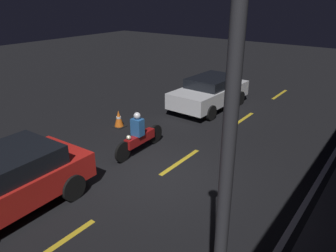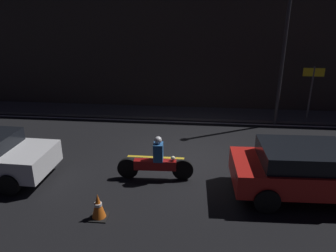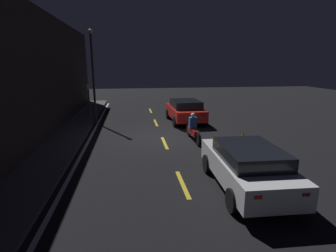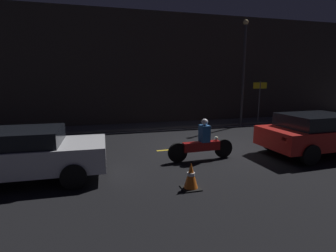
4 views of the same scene
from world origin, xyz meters
name	(u,v)px [view 4 (image 4 of 4)]	position (x,y,z in m)	size (l,w,h in m)	color
ground_plane	(206,147)	(0.00, 0.00, 0.00)	(56.00, 56.00, 0.00)	black
raised_curb	(172,125)	(0.00, 4.84, 0.05)	(28.00, 1.76, 0.10)	#4C4C4F
building_front	(167,69)	(0.00, 5.87, 3.19)	(28.00, 0.30, 6.37)	#2D2826
lane_dash_b	(57,158)	(-5.50, 0.00, 0.00)	(2.00, 0.14, 0.01)	gold
lane_dash_c	(182,149)	(-1.00, 0.00, 0.00)	(2.00, 0.14, 0.01)	gold
lane_dash_d	(281,141)	(3.50, 0.00, 0.00)	(2.00, 0.14, 0.01)	gold
lane_solid_kerb	(178,129)	(0.00, 3.71, 0.00)	(25.20, 0.14, 0.01)	silver
sedan_white	(23,153)	(-6.05, -1.86, 0.76)	(4.20, 2.02, 1.39)	silver
taxi_red	(318,133)	(3.45, -1.93, 0.79)	(4.15, 2.13, 1.45)	red
motorcycle	(202,144)	(-0.81, -1.46, 0.56)	(2.32, 0.37, 1.39)	black
traffic_cone_near	(191,176)	(-1.96, -3.54, 0.33)	(0.46, 0.46, 0.67)	black
shop_sign	(260,93)	(5.34, 4.39, 1.79)	(0.90, 0.08, 2.40)	#4C4C51
street_lamp	(244,68)	(3.82, 3.81, 3.24)	(0.28, 0.28, 5.76)	#333338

